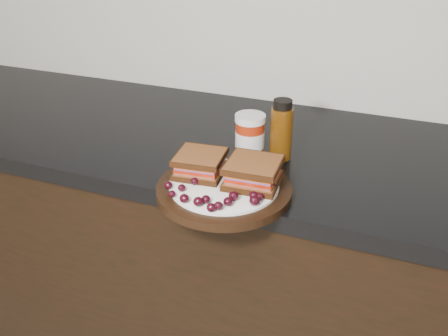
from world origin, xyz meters
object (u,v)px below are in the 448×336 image
Objects in this scene: plate at (224,190)px; sandwich_left at (200,164)px; condiment_jar at (250,136)px; oil_bottle at (281,130)px.

plate is 2.81× the size of sandwich_left.
plate is 0.19m from condiment_jar.
plate is at bearing -107.33° from oil_bottle.
oil_bottle is at bearing 48.92° from sandwich_left.
oil_bottle reaches higher than plate.
condiment_jar is at bearing -165.77° from oil_bottle.
sandwich_left is at bearing -125.01° from oil_bottle.
condiment_jar is at bearing 92.16° from plate.
oil_bottle is (0.06, 0.20, 0.06)m from plate.
plate is 0.08m from sandwich_left.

